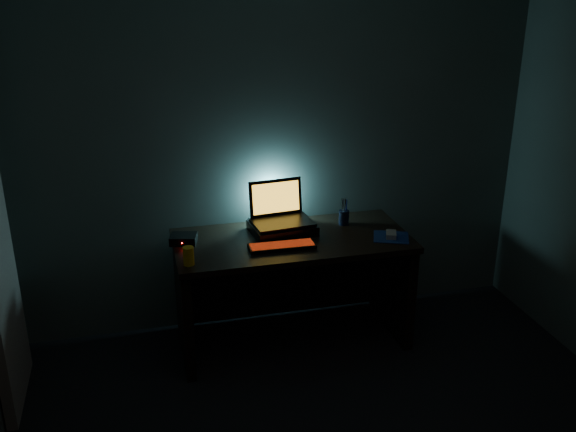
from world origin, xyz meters
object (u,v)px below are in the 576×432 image
object	(u,v)px
laptop	(280,212)
juice_glass	(189,256)
mouse	(391,235)
router	(183,239)
keyboard	(282,246)
pen_cup	(344,217)

from	to	relation	value
laptop	juice_glass	xyz separation A→B (m)	(-0.64, -0.40, -0.07)
laptop	mouse	world-z (taller)	laptop
juice_glass	mouse	bearing A→B (deg)	4.02
mouse	router	xyz separation A→B (m)	(-1.30, 0.23, 0.01)
keyboard	pen_cup	xyz separation A→B (m)	(0.50, 0.28, 0.04)
laptop	router	size ratio (longest dim) A/B	2.17
mouse	router	distance (m)	1.32
juice_glass	laptop	bearing A→B (deg)	32.01
keyboard	juice_glass	xyz separation A→B (m)	(-0.58, -0.10, 0.04)
pen_cup	router	distance (m)	1.08
laptop	keyboard	xyz separation A→B (m)	(-0.06, -0.30, -0.11)
laptop	mouse	bearing A→B (deg)	-30.91
mouse	pen_cup	world-z (taller)	pen_cup
juice_glass	keyboard	bearing A→B (deg)	9.70
keyboard	pen_cup	world-z (taller)	pen_cup
keyboard	mouse	distance (m)	0.72
mouse	router	world-z (taller)	router
juice_glass	router	size ratio (longest dim) A/B	0.59
keyboard	mouse	size ratio (longest dim) A/B	3.95
mouse	pen_cup	distance (m)	0.36
laptop	router	world-z (taller)	laptop
mouse	router	size ratio (longest dim) A/B	0.56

